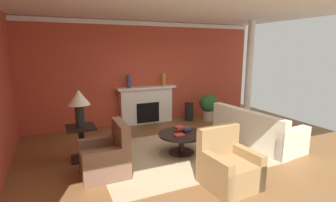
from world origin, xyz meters
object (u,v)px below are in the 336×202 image
side_table (82,141)px  vase_mantel_right (164,79)px  armchair_facing_fireplace (228,168)px  fireplace (147,106)px  sofa (255,132)px  table_lamp (79,101)px  armchair_near_window (106,158)px  vase_mantel_left (129,81)px  potted_plant (208,105)px  vase_tall_corner (189,112)px  coffee_table (181,138)px

side_table → vase_mantel_right: vase_mantel_right is taller
armchair_facing_fireplace → side_table: (-2.09, 2.07, 0.09)m
fireplace → sofa: 3.25m
side_table → table_lamp: size_ratio=0.93×
fireplace → armchair_near_window: 3.32m
sofa → vase_mantel_right: bearing=114.6°
vase_mantel_right → vase_mantel_left: bearing=180.0°
fireplace → armchair_facing_fireplace: 4.02m
table_lamp → potted_plant: bearing=20.1°
armchair_near_window → vase_tall_corner: armchair_near_window is taller
armchair_near_window → vase_tall_corner: bearing=39.2°
sofa → armchair_facing_fireplace: (-1.77, -1.30, 0.01)m
table_lamp → vase_mantel_right: (2.64, 1.89, 0.09)m
armchair_facing_fireplace → side_table: armchair_facing_fireplace is taller
fireplace → vase_mantel_right: vase_mantel_right is taller
armchair_near_window → vase_tall_corner: 3.96m
armchair_facing_fireplace → side_table: 2.94m
sofa → table_lamp: 4.05m
armchair_near_window → potted_plant: bearing=32.4°
coffee_table → sofa: bearing=-6.2°
potted_plant → sofa: bearing=-93.4°
fireplace → armchair_facing_fireplace: size_ratio=1.89×
sofa → vase_tall_corner: (-0.47, 2.41, -0.02)m
vase_mantel_left → potted_plant: vase_mantel_left is taller
vase_mantel_left → vase_mantel_right: vase_mantel_right is taller
potted_plant → armchair_near_window: bearing=-147.6°
vase_tall_corner → potted_plant: (0.60, -0.18, 0.21)m
vase_mantel_left → fireplace: bearing=5.1°
fireplace → side_table: fireplace is taller
sofa → side_table: size_ratio=3.12×
coffee_table → vase_mantel_left: vase_mantel_left is taller
side_table → potted_plant: bearing=20.1°
potted_plant → side_table: bearing=-159.9°
armchair_facing_fireplace → fireplace: bearing=90.0°
coffee_table → vase_mantel_right: (0.65, 2.46, 0.98)m
coffee_table → side_table: bearing=164.2°
side_table → vase_mantel_left: (1.54, 1.89, 0.91)m
sofa → table_lamp: bearing=168.8°
coffee_table → vase_mantel_right: 2.73m
armchair_facing_fireplace → vase_mantel_left: size_ratio=2.51×
sofa → vase_mantel_left: vase_mantel_left is taller
sofa → coffee_table: bearing=173.8°
vase_tall_corner → table_lamp: bearing=-154.2°
side_table → vase_tall_corner: side_table is taller
side_table → vase_mantel_left: 2.61m
coffee_table → table_lamp: table_lamp is taller
side_table → vase_tall_corner: bearing=25.8°
coffee_table → armchair_facing_fireplace: bearing=-86.4°
coffee_table → fireplace: bearing=87.8°
armchair_facing_fireplace → vase_mantel_left: (-0.55, 3.96, 1.01)m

